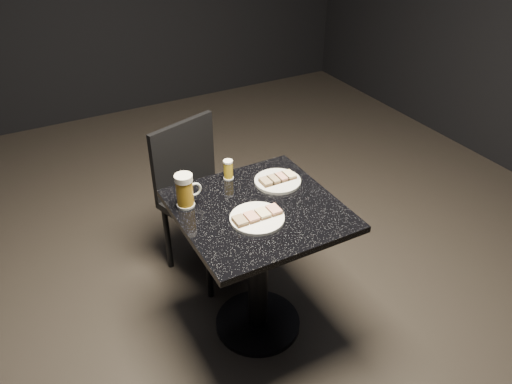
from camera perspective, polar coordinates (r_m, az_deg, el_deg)
floor at (r=2.71m, az=0.21°, el=-14.82°), size 6.00×6.00×0.00m
plate_large at (r=2.13m, az=0.13°, el=-3.02°), size 0.24×0.24×0.01m
plate_small at (r=2.38m, az=2.48°, el=1.25°), size 0.22×0.22×0.01m
table at (r=2.36m, az=0.23°, el=-6.57°), size 0.70×0.70×0.75m
beer_mug at (r=2.20m, az=-8.11°, el=0.17°), size 0.12×0.08×0.16m
beer_tumbler at (r=2.39m, az=-3.19°, el=2.57°), size 0.05×0.05×0.10m
chair at (r=2.79m, az=-6.42°, el=0.10°), size 0.53×0.53×0.88m
canapes_on_plate_large at (r=2.12m, az=0.13°, el=-2.67°), size 0.21×0.07×0.02m
canapes_on_plate_small at (r=2.37m, az=2.49°, el=1.58°), size 0.17×0.07×0.02m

